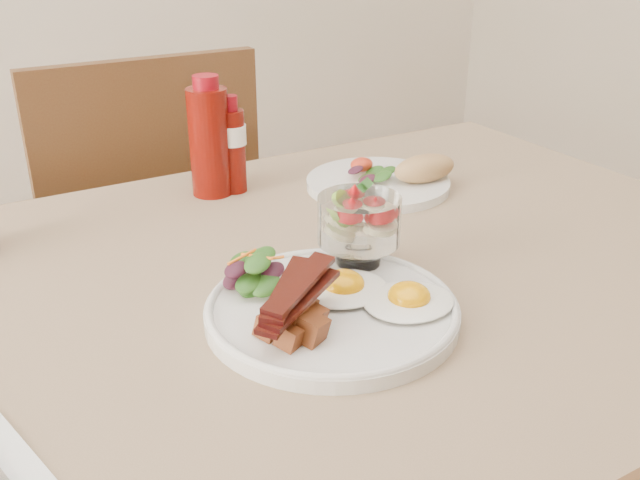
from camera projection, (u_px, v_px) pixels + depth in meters
table at (295, 341)px, 0.91m from camera, size 1.33×0.88×0.75m
chair_far at (144, 246)px, 1.48m from camera, size 0.42×0.42×0.93m
main_plate at (332, 311)px, 0.78m from camera, size 0.28×0.28×0.02m
fried_eggs at (376, 293)px, 0.79m from camera, size 0.17×0.18×0.03m
bacon_potato_pile at (296, 308)px, 0.72m from camera, size 0.12×0.10×0.06m
side_salad at (255, 273)px, 0.81m from camera, size 0.08×0.07×0.04m
fruit_cup at (359, 221)px, 0.85m from camera, size 0.10×0.10×0.10m
second_plate at (389, 179)px, 1.15m from camera, size 0.24×0.23×0.06m
ketchup_bottle at (209, 140)px, 1.10m from camera, size 0.08×0.08×0.19m
hot_sauce_bottle at (233, 146)px, 1.11m from camera, size 0.06×0.06×0.15m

